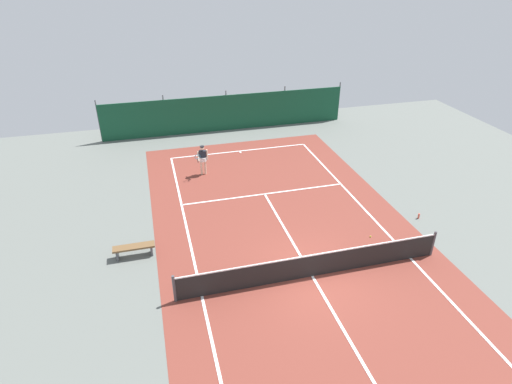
{
  "coord_description": "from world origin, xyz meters",
  "views": [
    {
      "loc": [
        -5.17,
        -11.28,
        10.38
      ],
      "look_at": [
        -0.77,
        5.17,
        0.9
      ],
      "focal_mm": 29.86,
      "sensor_mm": 36.0,
      "label": 1
    }
  ],
  "objects_px": {
    "tennis_player": "(203,158)",
    "water_bottle": "(419,216)",
    "tennis_ball_near_player": "(370,236)",
    "tennis_net": "(313,265)",
    "courtside_bench": "(134,248)"
  },
  "relations": [
    {
      "from": "tennis_player",
      "to": "water_bottle",
      "type": "height_order",
      "value": "tennis_player"
    },
    {
      "from": "tennis_ball_near_player",
      "to": "water_bottle",
      "type": "bearing_deg",
      "value": 15.39
    },
    {
      "from": "tennis_net",
      "to": "tennis_ball_near_player",
      "type": "bearing_deg",
      "value": 27.32
    },
    {
      "from": "tennis_net",
      "to": "tennis_player",
      "type": "distance_m",
      "value": 9.74
    },
    {
      "from": "tennis_player",
      "to": "courtside_bench",
      "type": "relative_size",
      "value": 1.03
    },
    {
      "from": "courtside_bench",
      "to": "tennis_player",
      "type": "bearing_deg",
      "value": 60.01
    },
    {
      "from": "tennis_net",
      "to": "tennis_ball_near_player",
      "type": "relative_size",
      "value": 153.33
    },
    {
      "from": "tennis_ball_near_player",
      "to": "courtside_bench",
      "type": "xyz_separation_m",
      "value": [
        -9.61,
        1.22,
        0.34
      ]
    },
    {
      "from": "water_bottle",
      "to": "tennis_player",
      "type": "bearing_deg",
      "value": 141.52
    },
    {
      "from": "tennis_ball_near_player",
      "to": "water_bottle",
      "type": "xyz_separation_m",
      "value": [
        2.8,
        0.77,
        0.09
      ]
    },
    {
      "from": "tennis_player",
      "to": "water_bottle",
      "type": "distance_m",
      "value": 11.13
    },
    {
      "from": "tennis_ball_near_player",
      "to": "courtside_bench",
      "type": "relative_size",
      "value": 0.04
    },
    {
      "from": "tennis_ball_near_player",
      "to": "tennis_net",
      "type": "bearing_deg",
      "value": -152.68
    },
    {
      "from": "tennis_player",
      "to": "courtside_bench",
      "type": "distance_m",
      "value": 7.47
    },
    {
      "from": "tennis_player",
      "to": "tennis_ball_near_player",
      "type": "height_order",
      "value": "tennis_player"
    }
  ]
}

